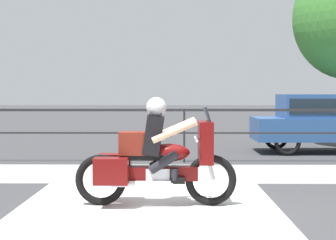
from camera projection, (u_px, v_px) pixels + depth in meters
The scene contains 6 objects.
ground_plane at pixel (192, 213), 7.00m from camera, with size 120.00×120.00×0.00m, color #38383A.
sidewalk_band at pixel (186, 173), 10.39m from camera, with size 44.00×2.40×0.01m, color #99968E.
crosswalk_band at pixel (146, 216), 6.81m from camera, with size 3.71×6.00×0.01m, color silver.
fence_railing at pixel (184, 120), 12.00m from camera, with size 36.00×0.05×1.26m.
motorcycle at pixel (154, 158), 7.42m from camera, with size 2.34×0.76×1.57m.
parked_car at pixel (324, 119), 14.00m from camera, with size 4.01×1.60×1.59m.
Camera 1 is at (-0.27, -6.92, 1.64)m, focal length 55.00 mm.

